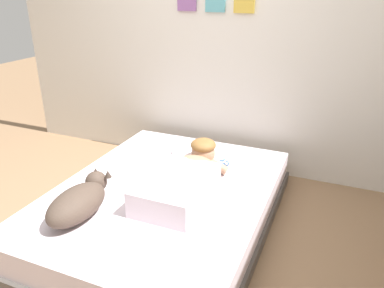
{
  "coord_description": "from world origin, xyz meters",
  "views": [
    {
      "loc": [
        1.15,
        -1.85,
        1.66
      ],
      "look_at": [
        0.13,
        0.58,
        0.55
      ],
      "focal_mm": 34.86,
      "sensor_mm": 36.0,
      "label": 1
    }
  ],
  "objects_px": {
    "bed": "(164,206)",
    "pillow": "(199,154)",
    "person_lying": "(185,178)",
    "dog": "(79,201)",
    "cell_phone": "(146,197)",
    "coffee_cup": "(220,162)"
  },
  "relations": [
    {
      "from": "bed",
      "to": "pillow",
      "type": "relative_size",
      "value": 3.92
    },
    {
      "from": "pillow",
      "to": "bed",
      "type": "bearing_deg",
      "value": -96.98
    },
    {
      "from": "bed",
      "to": "person_lying",
      "type": "xyz_separation_m",
      "value": [
        0.16,
        0.02,
        0.26
      ]
    },
    {
      "from": "pillow",
      "to": "dog",
      "type": "xyz_separation_m",
      "value": [
        -0.4,
        -1.06,
        0.05
      ]
    },
    {
      "from": "pillow",
      "to": "dog",
      "type": "height_order",
      "value": "dog"
    },
    {
      "from": "bed",
      "to": "person_lying",
      "type": "distance_m",
      "value": 0.3
    },
    {
      "from": "cell_phone",
      "to": "dog",
      "type": "bearing_deg",
      "value": -129.2
    },
    {
      "from": "pillow",
      "to": "person_lying",
      "type": "distance_m",
      "value": 0.53
    },
    {
      "from": "coffee_cup",
      "to": "cell_phone",
      "type": "xyz_separation_m",
      "value": [
        -0.32,
        -0.67,
        -0.03
      ]
    },
    {
      "from": "pillow",
      "to": "cell_phone",
      "type": "bearing_deg",
      "value": -99.38
    },
    {
      "from": "pillow",
      "to": "coffee_cup",
      "type": "relative_size",
      "value": 4.16
    },
    {
      "from": "pillow",
      "to": "person_lying",
      "type": "height_order",
      "value": "person_lying"
    },
    {
      "from": "person_lying",
      "to": "pillow",
      "type": "bearing_deg",
      "value": 100.45
    },
    {
      "from": "person_lying",
      "to": "cell_phone",
      "type": "distance_m",
      "value": 0.3
    },
    {
      "from": "person_lying",
      "to": "coffee_cup",
      "type": "height_order",
      "value": "person_lying"
    },
    {
      "from": "bed",
      "to": "cell_phone",
      "type": "relative_size",
      "value": 14.55
    },
    {
      "from": "dog",
      "to": "person_lying",
      "type": "bearing_deg",
      "value": 47.2
    },
    {
      "from": "person_lying",
      "to": "coffee_cup",
      "type": "relative_size",
      "value": 7.36
    },
    {
      "from": "dog",
      "to": "coffee_cup",
      "type": "xyz_separation_m",
      "value": [
        0.6,
        1.02,
        -0.07
      ]
    },
    {
      "from": "person_lying",
      "to": "coffee_cup",
      "type": "distance_m",
      "value": 0.49
    },
    {
      "from": "coffee_cup",
      "to": "pillow",
      "type": "bearing_deg",
      "value": 168.82
    },
    {
      "from": "dog",
      "to": "cell_phone",
      "type": "distance_m",
      "value": 0.46
    }
  ]
}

